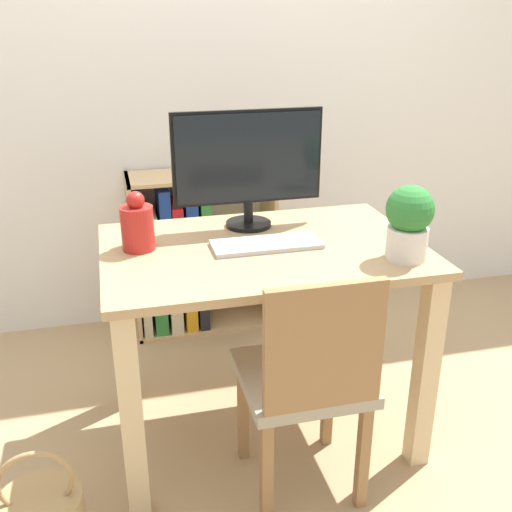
# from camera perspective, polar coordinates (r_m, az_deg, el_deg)

# --- Properties ---
(ground_plane) EXTENTS (10.00, 10.00, 0.00)m
(ground_plane) POSITION_cam_1_polar(r_m,az_deg,el_deg) (2.48, 0.59, -15.95)
(ground_plane) COLOR tan
(wall_back) EXTENTS (8.00, 0.05, 2.60)m
(wall_back) POSITION_cam_1_polar(r_m,az_deg,el_deg) (3.01, -4.80, 17.77)
(wall_back) COLOR silver
(wall_back) RESTS_ON ground_plane
(desk) EXTENTS (1.11, 0.74, 0.78)m
(desk) POSITION_cam_1_polar(r_m,az_deg,el_deg) (2.15, 0.65, -2.98)
(desk) COLOR tan
(desk) RESTS_ON ground_plane
(monitor) EXTENTS (0.56, 0.17, 0.44)m
(monitor) POSITION_cam_1_polar(r_m,az_deg,el_deg) (2.22, -0.66, 8.99)
(monitor) COLOR black
(monitor) RESTS_ON desk
(keyboard) EXTENTS (0.38, 0.15, 0.02)m
(keyboard) POSITION_cam_1_polar(r_m,az_deg,el_deg) (2.08, 0.99, 1.12)
(keyboard) COLOR #B2B2B7
(keyboard) RESTS_ON desk
(vase) EXTENTS (0.11, 0.11, 0.21)m
(vase) POSITION_cam_1_polar(r_m,az_deg,el_deg) (2.07, -11.24, 2.89)
(vase) COLOR #B2231E
(vase) RESTS_ON desk
(potted_plant) EXTENTS (0.16, 0.16, 0.25)m
(potted_plant) POSITION_cam_1_polar(r_m,az_deg,el_deg) (2.00, 14.36, 3.26)
(potted_plant) COLOR silver
(potted_plant) RESTS_ON desk
(chair) EXTENTS (0.40, 0.40, 0.85)m
(chair) POSITION_cam_1_polar(r_m,az_deg,el_deg) (1.94, 5.00, -11.48)
(chair) COLOR #9E937F
(chair) RESTS_ON ground_plane
(bookshelf) EXTENTS (0.71, 0.28, 0.81)m
(bookshelf) POSITION_cam_1_polar(r_m,az_deg,el_deg) (3.03, -6.98, -0.16)
(bookshelf) COLOR tan
(bookshelf) RESTS_ON ground_plane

